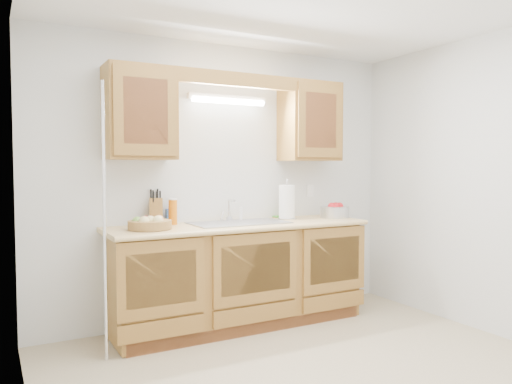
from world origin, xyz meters
TOP-DOWN VIEW (x-y plane):
  - room at (0.00, 0.00)m, footprint 3.52×3.50m
  - base_cabinets at (0.00, 1.20)m, footprint 2.20×0.60m
  - countertop at (0.00, 1.19)m, footprint 2.30×0.63m
  - upper_cabinet_left at (-0.83, 1.33)m, footprint 0.55×0.33m
  - upper_cabinet_right at (0.83, 1.33)m, footprint 0.55×0.33m
  - valance at (0.00, 1.19)m, footprint 2.20×0.05m
  - fluorescent_fixture at (0.00, 1.42)m, footprint 0.76×0.08m
  - sink at (0.00, 1.21)m, footprint 0.84×0.46m
  - wire_shelf_pole at (-1.20, 0.94)m, footprint 0.03×0.03m
  - outlet_plate at (0.95, 1.49)m, footprint 0.08×0.01m
  - fruit_basket at (-0.81, 1.16)m, footprint 0.43×0.43m
  - knife_block at (-0.67, 1.42)m, footprint 0.16×0.21m
  - orange_canister at (-0.54, 1.38)m, footprint 0.08×0.08m
  - soap_bottle at (-0.54, 1.43)m, footprint 0.09×0.10m
  - sponge at (0.54, 1.44)m, footprint 0.11×0.08m
  - paper_towel at (0.54, 1.28)m, footprint 0.18×0.18m
  - apple_bowl at (1.03, 1.19)m, footprint 0.36×0.36m

SIDE VIEW (x-z plane):
  - base_cabinets at x=0.00m, z-range 0.01..0.87m
  - sink at x=0.00m, z-range 0.65..1.01m
  - countertop at x=0.00m, z-range 0.86..0.90m
  - sponge at x=0.54m, z-range 0.90..0.92m
  - fruit_basket at x=-0.81m, z-range 0.89..1.00m
  - apple_bowl at x=1.03m, z-range 0.89..1.04m
  - soap_bottle at x=-0.54m, z-range 0.90..1.09m
  - wire_shelf_pole at x=-1.20m, z-range 0.00..2.00m
  - orange_canister at x=-0.54m, z-range 0.90..1.12m
  - knife_block at x=-0.67m, z-range 0.85..1.17m
  - paper_towel at x=0.54m, z-range 0.87..1.25m
  - outlet_plate at x=0.95m, z-range 1.09..1.21m
  - room at x=0.00m, z-range 0.00..2.50m
  - upper_cabinet_left at x=-0.83m, z-range 1.45..2.20m
  - upper_cabinet_right at x=0.83m, z-range 1.45..2.20m
  - fluorescent_fixture at x=0.00m, z-range 1.96..2.04m
  - valance at x=0.00m, z-range 2.08..2.20m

